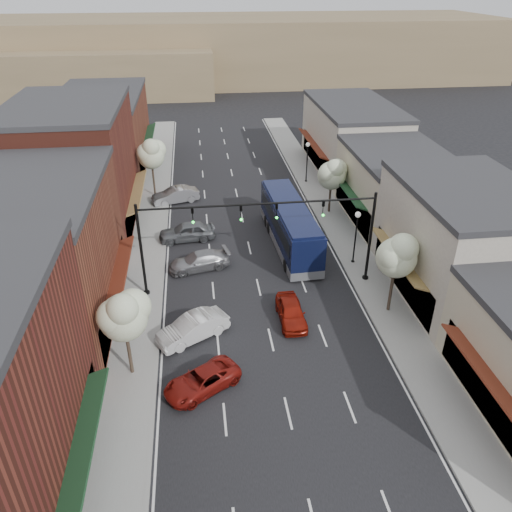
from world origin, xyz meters
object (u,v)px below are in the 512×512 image
object	(u,v)px
coach_bus	(290,224)
parked_car_c	(199,261)
tree_left_near	(124,314)
tree_right_far	(332,173)
parked_car_e	(175,195)
tree_left_far	(151,153)
signal_mast_right	(339,226)
lamp_post_far	(307,156)
lamp_post_near	(356,229)
parked_car_a	(202,381)
tree_right_near	(398,254)
parked_car_d	(187,231)
red_hatchback	(291,312)
parked_car_b	(193,328)
signal_mast_left	(176,235)

from	to	relation	value
coach_bus	parked_car_c	distance (m)	8.22
tree_left_near	parked_car_c	size ratio (longest dim) A/B	1.21
tree_right_far	tree_left_near	size ratio (longest dim) A/B	0.95
parked_car_e	tree_left_far	bearing A→B (deg)	-144.83
signal_mast_right	lamp_post_far	distance (m)	20.19
lamp_post_near	parked_car_a	world-z (taller)	lamp_post_near
tree_right_far	coach_bus	bearing A→B (deg)	-130.53
tree_right_near	lamp_post_near	bearing A→B (deg)	94.77
tree_left_near	tree_left_far	xyz separation A→B (m)	(-0.00, 26.00, 0.38)
lamp_post_near	parked_car_d	world-z (taller)	lamp_post_near
tree_right_near	parked_car_a	size ratio (longest dim) A/B	1.37
lamp_post_far	red_hatchback	xyz separation A→B (m)	(-6.21, -24.20, -2.31)
red_hatchback	parked_car_b	world-z (taller)	parked_car_b
tree_left_near	parked_car_e	bearing A→B (deg)	85.18
tree_right_near	tree_right_far	xyz separation A→B (m)	(0.00, 16.00, -0.46)
parked_car_c	parked_car_a	bearing A→B (deg)	-13.89
signal_mast_right	coach_bus	world-z (taller)	signal_mast_right
tree_left_far	red_hatchback	world-z (taller)	tree_left_far
tree_right_far	tree_left_near	world-z (taller)	tree_left_near
signal_mast_right	parked_car_a	world-z (taller)	signal_mast_right
coach_bus	red_hatchback	size ratio (longest dim) A/B	2.94
lamp_post_near	parked_car_e	bearing A→B (deg)	135.42
signal_mast_right	parked_car_e	distance (m)	20.50
signal_mast_left	parked_car_b	xyz separation A→B (m)	(0.82, -5.20, -3.86)
tree_right_near	lamp_post_near	distance (m)	6.74
tree_right_far	red_hatchback	world-z (taller)	tree_right_far
parked_car_e	coach_bus	bearing A→B (deg)	27.17
tree_left_near	lamp_post_far	bearing A→B (deg)	60.22
lamp_post_near	lamp_post_far	xyz separation A→B (m)	(0.00, 17.50, 0.00)
signal_mast_right	parked_car_d	bearing A→B (deg)	142.94
tree_left_near	parked_car_b	world-z (taller)	tree_left_near
signal_mast_right	red_hatchback	distance (m)	7.02
tree_left_near	tree_left_far	bearing A→B (deg)	90.00
signal_mast_right	parked_car_e	size ratio (longest dim) A/B	1.78
signal_mast_left	tree_left_near	world-z (taller)	signal_mast_left
parked_car_d	parked_car_e	size ratio (longest dim) A/B	1.03
signal_mast_right	parked_car_e	bearing A→B (deg)	125.95
signal_mast_left	parked_car_e	size ratio (longest dim) A/B	1.78
tree_right_near	parked_car_a	distance (m)	14.44
tree_right_near	tree_right_far	world-z (taller)	tree_right_near
lamp_post_far	coach_bus	xyz separation A→B (m)	(-4.42, -13.87, -1.10)
tree_left_near	parked_car_a	distance (m)	5.55
tree_right_near	parked_car_b	world-z (taller)	tree_right_near
signal_mast_right	lamp_post_near	size ratio (longest dim) A/B	1.85
signal_mast_left	parked_car_a	world-z (taller)	signal_mast_left
tree_left_far	parked_car_d	size ratio (longest dim) A/B	1.30
parked_car_d	lamp_post_near	bearing A→B (deg)	60.98
parked_car_c	parked_car_e	size ratio (longest dim) A/B	1.02
signal_mast_left	red_hatchback	bearing A→B (deg)	-30.20
signal_mast_right	lamp_post_near	world-z (taller)	signal_mast_right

